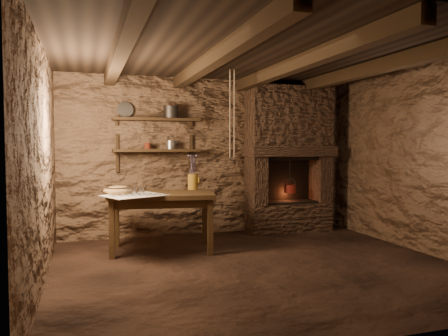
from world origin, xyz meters
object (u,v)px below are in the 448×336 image
object	(u,v)px
stoneware_jug	(193,174)
wooden_bowl	(118,191)
red_pot	(290,188)
work_table	(162,220)
iron_stockpot	(171,113)

from	to	relation	value
stoneware_jug	wooden_bowl	bearing A→B (deg)	-169.12
wooden_bowl	red_pot	bearing A→B (deg)	13.04
work_table	stoneware_jug	xyz separation A→B (m)	(0.49, 0.30, 0.56)
work_table	red_pot	world-z (taller)	red_pot
work_table	red_pot	xyz separation A→B (m)	(2.16, 0.66, 0.29)
stoneware_jug	wooden_bowl	distance (m)	1.09
work_table	iron_stockpot	distance (m)	1.66
wooden_bowl	red_pot	world-z (taller)	red_pot
iron_stockpot	red_pot	distance (m)	2.21
stoneware_jug	wooden_bowl	world-z (taller)	stoneware_jug
work_table	wooden_bowl	size ratio (longest dim) A/B	4.02
stoneware_jug	wooden_bowl	xyz separation A→B (m)	(-1.04, -0.26, -0.17)
iron_stockpot	red_pot	bearing A→B (deg)	-3.65
wooden_bowl	iron_stockpot	world-z (taller)	iron_stockpot
red_pot	work_table	bearing A→B (deg)	-163.01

